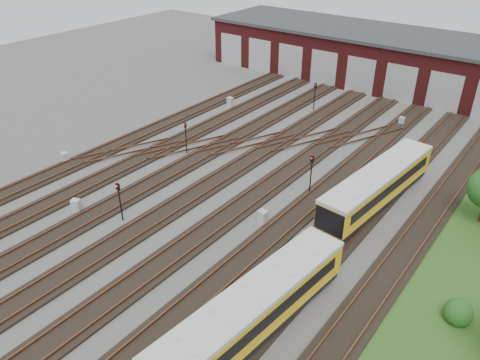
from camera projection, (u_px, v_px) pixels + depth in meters
The scene contains 14 objects.
ground at pixel (179, 227), 33.65m from camera, with size 120.00×120.00×0.00m, color #454340.
track_network at pixel (183, 221), 34.09m from camera, with size 30.40×70.00×0.33m.
maintenance_shed at pixel (396, 60), 59.50m from camera, with size 51.00×12.50×6.35m.
metro_train at pixel (253, 311), 24.31m from camera, with size 3.61×45.40×2.74m.
signal_mast_0 at pixel (119, 197), 33.39m from camera, with size 0.28×0.26×3.13m.
signal_mast_1 at pixel (186, 134), 42.81m from camera, with size 0.26×0.24×3.07m.
signal_mast_2 at pixel (315, 93), 52.27m from camera, with size 0.29×0.27×3.12m.
signal_mast_3 at pixel (311, 170), 36.45m from camera, with size 0.27×0.26×3.43m.
relay_cabinet_0 at pixel (65, 158), 41.95m from camera, with size 0.60×0.50×1.00m, color #B5B7BB.
relay_cabinet_1 at pixel (230, 102), 53.97m from camera, with size 0.63×0.53×1.05m, color #B5B7BB.
relay_cabinet_2 at pixel (76, 206), 35.11m from camera, with size 0.63×0.52×1.05m, color #B5B7BB.
relay_cabinet_3 at pixel (402, 121), 49.35m from camera, with size 0.52×0.43×0.87m, color #B5B7BB.
relay_cabinet_4 at pixel (263, 217), 33.81m from camera, with size 0.64×0.53×1.06m, color #B5B7BB.
bush_0 at pixel (459, 310), 25.66m from camera, with size 1.58×1.58×1.58m, color #154614.
Camera 1 is at (20.11, -19.09, 19.86)m, focal length 35.00 mm.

